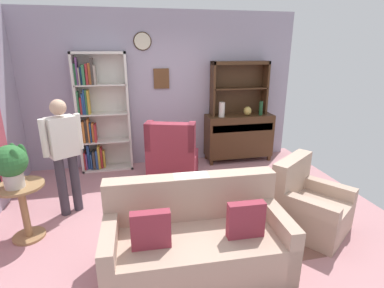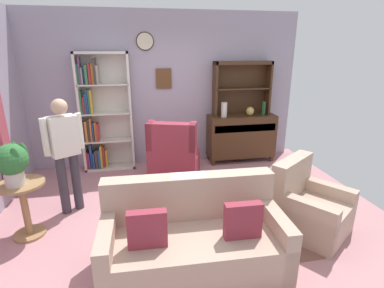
% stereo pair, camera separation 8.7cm
% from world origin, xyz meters
% --- Properties ---
extents(ground_plane, '(5.40, 4.60, 0.02)m').
position_xyz_m(ground_plane, '(0.00, 0.00, -0.01)').
color(ground_plane, '#B27A7F').
extents(wall_back, '(5.00, 0.09, 2.80)m').
position_xyz_m(wall_back, '(-0.00, 2.13, 1.41)').
color(wall_back, '#A399AD').
rests_on(wall_back, ground_plane).
extents(area_rug, '(2.22, 1.66, 0.01)m').
position_xyz_m(area_rug, '(0.20, -0.30, 0.00)').
color(area_rug, brown).
rests_on(area_rug, ground_plane).
extents(bookshelf, '(0.90, 0.30, 2.10)m').
position_xyz_m(bookshelf, '(-1.21, 1.94, 1.02)').
color(bookshelf, silver).
rests_on(bookshelf, ground_plane).
extents(sideboard, '(1.30, 0.45, 0.92)m').
position_xyz_m(sideboard, '(1.41, 1.86, 0.51)').
color(sideboard, '#422816').
rests_on(sideboard, ground_plane).
extents(sideboard_hutch, '(1.10, 0.26, 1.00)m').
position_xyz_m(sideboard_hutch, '(1.41, 1.97, 1.56)').
color(sideboard_hutch, '#422816').
rests_on(sideboard_hutch, sideboard).
extents(vase_tall, '(0.11, 0.11, 0.28)m').
position_xyz_m(vase_tall, '(1.02, 1.78, 1.06)').
color(vase_tall, beige).
rests_on(vase_tall, sideboard).
extents(vase_round, '(0.15, 0.15, 0.17)m').
position_xyz_m(vase_round, '(1.54, 1.79, 1.01)').
color(vase_round, tan).
rests_on(vase_round, sideboard).
extents(bottle_wine, '(0.07, 0.07, 0.26)m').
position_xyz_m(bottle_wine, '(1.80, 1.77, 1.05)').
color(bottle_wine, '#194223').
rests_on(bottle_wine, sideboard).
extents(couch_floral, '(1.83, 0.91, 0.90)m').
position_xyz_m(couch_floral, '(-0.11, -0.95, 0.31)').
color(couch_floral, tan).
rests_on(couch_floral, ground_plane).
extents(armchair_floral, '(1.06, 1.07, 0.88)m').
position_xyz_m(armchair_floral, '(1.40, -0.59, 0.29)').
color(armchair_floral, tan).
rests_on(armchair_floral, ground_plane).
extents(wingback_chair, '(0.99, 1.00, 1.05)m').
position_xyz_m(wingback_chair, '(-0.02, 1.18, 0.38)').
color(wingback_chair, maroon).
rests_on(wingback_chair, ground_plane).
extents(plant_stand, '(0.52, 0.52, 0.69)m').
position_xyz_m(plant_stand, '(-1.95, -0.05, 0.42)').
color(plant_stand, '#997047').
rests_on(plant_stand, ground_plane).
extents(potted_plant_large, '(0.35, 0.35, 0.49)m').
position_xyz_m(potted_plant_large, '(-1.97, -0.10, 0.97)').
color(potted_plant_large, beige).
rests_on(potted_plant_large, plant_stand).
extents(person_reading, '(0.48, 0.35, 1.56)m').
position_xyz_m(person_reading, '(-1.54, 0.46, 0.91)').
color(person_reading, '#38333D').
rests_on(person_reading, ground_plane).
extents(coffee_table, '(0.80, 0.50, 0.42)m').
position_xyz_m(coffee_table, '(-0.04, 0.01, 0.35)').
color(coffee_table, '#422816').
rests_on(coffee_table, ground_plane).
extents(book_stack, '(0.20, 0.12, 0.06)m').
position_xyz_m(book_stack, '(-0.08, 0.09, 0.45)').
color(book_stack, '#723F7F').
rests_on(book_stack, coffee_table).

